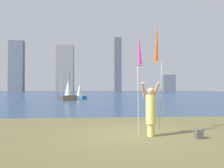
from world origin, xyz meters
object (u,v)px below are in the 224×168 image
Objects in this scene: bag at (199,134)px; sailboat_5 at (61,98)px; sailboat_0 at (80,93)px; sailboat_6 at (69,92)px; kite_flag_left at (139,52)px; person at (151,110)px; kite_flag_right at (157,45)px.

bag is 0.08× the size of sailboat_5.
sailboat_0 is 4.37m from sailboat_6.
kite_flag_left is 24.74m from sailboat_6.
person is at bearing 2.90° from kite_flag_left.
bag is at bearing -78.92° from sailboat_0.
sailboat_6 is (-1.25, -4.18, 0.21)m from sailboat_0.
sailboat_0 is 0.96× the size of sailboat_5.
kite_flag_right reaches higher than bag.
sailboat_0 is at bearing 99.28° from kite_flag_right.
sailboat_5 reaches higher than sailboat_0.
person is 0.48× the size of sailboat_6.
kite_flag_right reaches higher than sailboat_0.
person is 2.05m from kite_flag_left.
kite_flag_right reaches higher than sailboat_6.
sailboat_5 reaches higher than person.
sailboat_6 is (-6.89, 24.63, 1.05)m from bag.
kite_flag_left is at bearing -140.09° from kite_flag_right.
sailboat_6 is (1.39, -2.71, 0.93)m from sailboat_5.
kite_flag_left is 0.94× the size of sailboat_5.
sailboat_6 is at bearing 86.91° from person.
sailboat_5 is 0.97× the size of sailboat_6.
sailboat_5 is at bearing 103.30° from kite_flag_left.
person is 0.53× the size of kite_flag_left.
bag is 0.08× the size of sailboat_0.
sailboat_5 is (-8.29, 27.34, 0.12)m from bag.
person is at bearing -121.65° from kite_flag_right.
bag is 29.37m from sailboat_0.
sailboat_5 is (-2.65, -1.47, -0.72)m from sailboat_0.
kite_flag_left is at bearing -76.70° from sailboat_5.
sailboat_0 is 0.92× the size of sailboat_6.
sailboat_0 is (-4.12, 28.34, 0.06)m from person.
person is at bearing 162.74° from bag.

